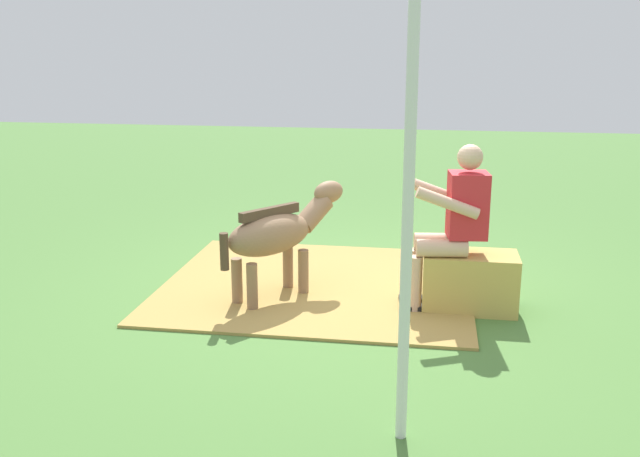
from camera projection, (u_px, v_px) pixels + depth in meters
ground_plane at (347, 290)px, 6.23m from camera, size 24.00×24.00×0.00m
hay_patch at (317, 284)px, 6.35m from camera, size 2.70×2.41×0.02m
hay_bale at (470, 282)px, 5.74m from camera, size 0.75×0.41×0.47m
person_seated at (452, 220)px, 5.62m from camera, size 0.69×0.47×1.35m
pony_standing at (278, 233)px, 5.92m from camera, size 0.95×1.15×0.93m
tent_pole_left at (408, 211)px, 3.60m from camera, size 0.06×0.06×2.56m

